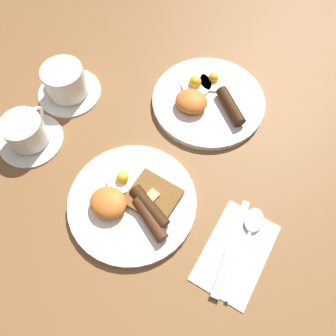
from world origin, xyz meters
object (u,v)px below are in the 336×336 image
at_px(teacup_near, 27,133).
at_px(knife, 229,252).
at_px(breakfast_plate_far, 207,100).
at_px(breakfast_plate_near, 133,202).
at_px(spoon, 251,229).
at_px(teacup_far, 66,83).

distance_m(teacup_near, knife, 0.49).
relative_size(breakfast_plate_far, teacup_near, 1.85).
height_order(breakfast_plate_near, spoon, breakfast_plate_near).
xyz_separation_m(breakfast_plate_near, knife, (0.21, -0.01, -0.01)).
bearing_deg(knife, breakfast_plate_far, 26.57).
height_order(breakfast_plate_near, knife, breakfast_plate_near).
bearing_deg(teacup_near, spoon, 2.51).
bearing_deg(knife, spoon, -22.25).
height_order(teacup_far, knife, teacup_far).
relative_size(breakfast_plate_near, breakfast_plate_far, 0.98).
distance_m(breakfast_plate_near, teacup_near, 0.28).
xyz_separation_m(teacup_near, spoon, (0.51, 0.02, -0.02)).
bearing_deg(breakfast_plate_far, spoon, -51.04).
xyz_separation_m(breakfast_plate_far, spoon, (0.20, -0.25, -0.00)).
xyz_separation_m(breakfast_plate_near, teacup_near, (-0.28, 0.03, 0.02)).
bearing_deg(knife, teacup_near, 81.90).
bearing_deg(knife, teacup_far, 65.21).
distance_m(breakfast_plate_near, teacup_far, 0.34).
height_order(teacup_far, spoon, teacup_far).
distance_m(breakfast_plate_near, breakfast_plate_far, 0.31).
bearing_deg(teacup_near, breakfast_plate_near, -6.74).
relative_size(breakfast_plate_near, teacup_far, 1.71).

